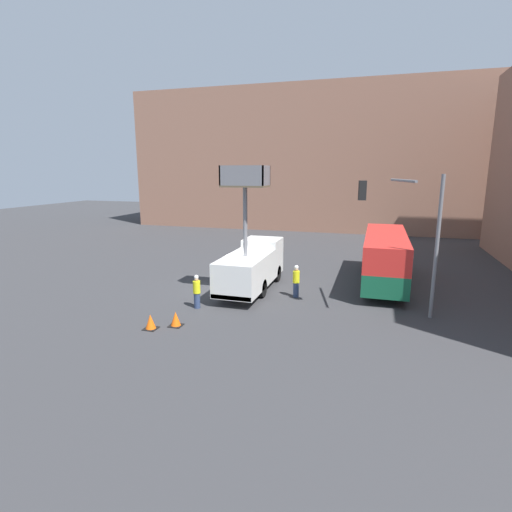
% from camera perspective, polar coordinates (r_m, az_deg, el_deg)
% --- Properties ---
extents(ground_plane, '(120.00, 120.00, 0.00)m').
position_cam_1_polar(ground_plane, '(24.21, -3.50, -4.87)').
color(ground_plane, '#333335').
extents(building_backdrop_far, '(44.00, 10.00, 16.76)m').
position_cam_1_polar(building_backdrop_far, '(51.91, 8.08, 13.42)').
color(building_backdrop_far, '#936651').
rests_on(building_backdrop_far, ground_plane).
extents(utility_truck, '(2.47, 7.06, 7.33)m').
position_cam_1_polar(utility_truck, '(23.79, -0.61, -1.15)').
color(utility_truck, silver).
rests_on(utility_truck, ground_plane).
extents(city_bus, '(2.47, 10.07, 3.18)m').
position_cam_1_polar(city_bus, '(26.41, 17.95, 0.21)').
color(city_bus, '#145638').
rests_on(city_bus, ground_plane).
extents(traffic_light_pole, '(3.80, 3.55, 6.91)m').
position_cam_1_polar(traffic_light_pole, '(20.11, 21.44, 4.39)').
color(traffic_light_pole, slate).
rests_on(traffic_light_pole, ground_plane).
extents(road_worker_near_truck, '(0.38, 0.38, 1.79)m').
position_cam_1_polar(road_worker_near_truck, '(21.05, -8.46, -5.06)').
color(road_worker_near_truck, navy).
rests_on(road_worker_near_truck, ground_plane).
extents(road_worker_directing, '(0.38, 0.38, 1.87)m').
position_cam_1_polar(road_worker_directing, '(22.71, 5.76, -3.59)').
color(road_worker_directing, navy).
rests_on(road_worker_directing, ground_plane).
extents(traffic_cone_near_truck, '(0.60, 0.60, 0.69)m').
position_cam_1_polar(traffic_cone_near_truck, '(19.04, -11.40, -8.85)').
color(traffic_cone_near_truck, black).
rests_on(traffic_cone_near_truck, ground_plane).
extents(traffic_cone_mid_road, '(0.61, 0.61, 0.69)m').
position_cam_1_polar(traffic_cone_mid_road, '(18.95, -14.83, -9.11)').
color(traffic_cone_mid_road, black).
rests_on(traffic_cone_mid_road, ground_plane).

